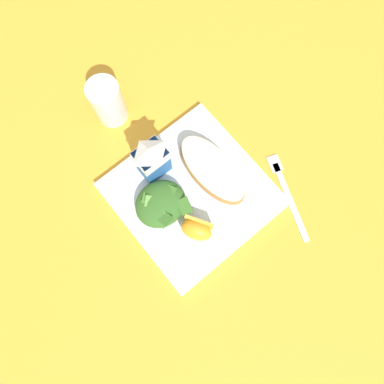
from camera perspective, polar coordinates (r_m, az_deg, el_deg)
ground at (r=0.73m, az=0.00°, el=-0.51°), size 3.00×3.00×0.00m
white_plate at (r=0.72m, az=0.00°, el=-0.35°), size 0.28×0.28×0.02m
cheesy_pizza_bread at (r=0.71m, az=3.23°, el=3.51°), size 0.08×0.17×0.04m
green_salad_pile at (r=0.69m, az=-5.00°, el=-1.85°), size 0.10×0.10×0.04m
milk_carton at (r=0.67m, az=-6.41°, el=5.23°), size 0.06×0.05×0.11m
orange_wedge_front at (r=0.68m, az=0.75°, el=-5.93°), size 0.06×0.07×0.04m
metal_fork at (r=0.75m, az=14.69°, el=0.31°), size 0.08×0.18×0.01m
drinking_clear_cup at (r=0.76m, az=-13.21°, el=13.70°), size 0.06×0.06×0.11m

